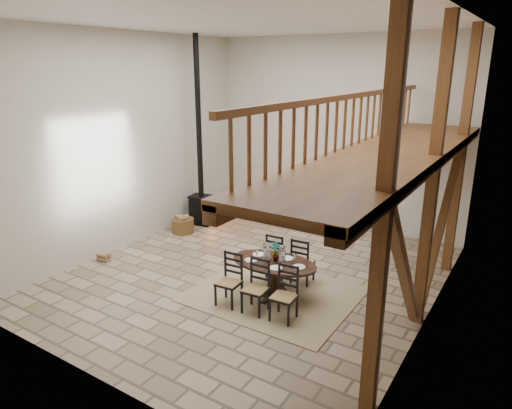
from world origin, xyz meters
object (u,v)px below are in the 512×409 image
Objects in this scene: dining_table at (272,278)px; log_stack at (104,257)px; wood_stove at (201,184)px; log_basket at (183,225)px.

dining_table is 4.10m from log_stack.
wood_stove reaches higher than log_stack.
wood_stove is at bearing 91.87° from log_basket.
wood_stove is at bearing 141.71° from dining_table.
wood_stove is 1.25m from log_basket.
log_basket is (-3.77, 1.76, -0.18)m from dining_table.
dining_table is 4.16m from log_basket.
log_stack is at bearing -104.45° from wood_stove.
dining_table is 6.40× the size of log_stack.
dining_table is 4.65m from wood_stove.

